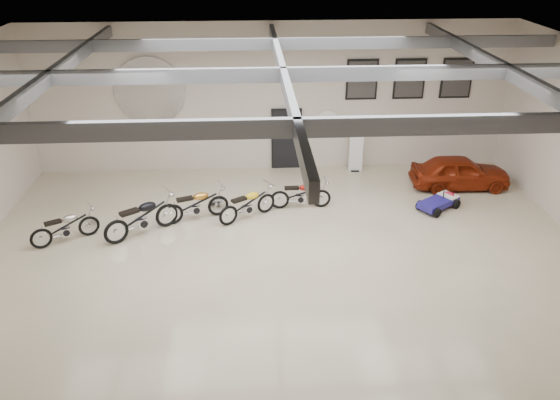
{
  "coord_description": "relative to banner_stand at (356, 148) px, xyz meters",
  "views": [
    {
      "loc": [
        -0.76,
        -11.78,
        7.62
      ],
      "look_at": [
        0.0,
        1.2,
        1.1
      ],
      "focal_mm": 35.0,
      "sensor_mm": 36.0,
      "label": 1
    }
  ],
  "objects": [
    {
      "name": "door",
      "position": [
        -2.37,
        0.45,
        0.2
      ],
      "size": [
        0.92,
        0.08,
        2.1
      ],
      "primitive_type": "cube",
      "color": "black",
      "rests_on": "back_wall"
    },
    {
      "name": "motorcycle_silver",
      "position": [
        -8.64,
        -4.27,
        -0.38
      ],
      "size": [
        1.82,
        1.36,
        0.93
      ],
      "primitive_type": null,
      "rotation": [
        0.0,
        0.0,
        0.52
      ],
      "color": "silver",
      "rests_on": "floor"
    },
    {
      "name": "oil_sign",
      "position": [
        -0.97,
        0.45,
        0.85
      ],
      "size": [
        0.72,
        0.1,
        0.72
      ],
      "primitive_type": null,
      "color": "white",
      "rests_on": "back_wall"
    },
    {
      "name": "poster_right",
      "position": [
        3.33,
        0.46,
        2.25
      ],
      "size": [
        1.05,
        0.08,
        1.35
      ],
      "primitive_type": null,
      "color": "black",
      "rests_on": "back_wall"
    },
    {
      "name": "motorcycle_gold",
      "position": [
        -5.25,
        -3.23,
        -0.34
      ],
      "size": [
        2.03,
        1.24,
        1.01
      ],
      "primitive_type": null,
      "rotation": [
        0.0,
        0.0,
        0.35
      ],
      "color": "silver",
      "rests_on": "floor"
    },
    {
      "name": "ceiling_beams",
      "position": [
        -2.87,
        -5.5,
        3.9
      ],
      "size": [
        15.8,
        11.8,
        0.32
      ],
      "primitive_type": null,
      "color": "#5C5E64",
      "rests_on": "ceiling"
    },
    {
      "name": "motorcycle_black",
      "position": [
        -6.64,
        -4.01,
        -0.29
      ],
      "size": [
        2.14,
        1.8,
        1.12
      ],
      "primitive_type": null,
      "rotation": [
        0.0,
        0.0,
        0.62
      ],
      "color": "silver",
      "rests_on": "floor"
    },
    {
      "name": "go_kart",
      "position": [
        2.09,
        -2.91,
        -0.55
      ],
      "size": [
        1.77,
        1.54,
        0.6
      ],
      "primitive_type": null,
      "rotation": [
        0.0,
        0.0,
        0.6
      ],
      "color": "navy",
      "rests_on": "floor"
    },
    {
      "name": "back_wall",
      "position": [
        -2.87,
        0.5,
        1.65
      ],
      "size": [
        16.0,
        0.02,
        5.0
      ],
      "primitive_type": "cube",
      "color": "beige",
      "rests_on": "floor"
    },
    {
      "name": "floor",
      "position": [
        -2.87,
        -5.5,
        -0.85
      ],
      "size": [
        16.0,
        12.0,
        0.01
      ],
      "primitive_type": "cube",
      "color": "beige",
      "rests_on": "ground"
    },
    {
      "name": "motorcycle_red",
      "position": [
        -2.16,
        -2.66,
        -0.38
      ],
      "size": [
        1.8,
        0.58,
        0.93
      ],
      "primitive_type": null,
      "rotation": [
        0.0,
        0.0,
        0.01
      ],
      "color": "silver",
      "rests_on": "floor"
    },
    {
      "name": "vintage_car",
      "position": [
        3.13,
        -1.5,
        -0.31
      ],
      "size": [
        1.34,
        3.16,
        1.07
      ],
      "primitive_type": "imported",
      "rotation": [
        0.0,
        0.0,
        1.55
      ],
      "color": "maroon",
      "rests_on": "floor"
    },
    {
      "name": "poster_left",
      "position": [
        0.13,
        0.46,
        2.25
      ],
      "size": [
        1.05,
        0.08,
        1.35
      ],
      "primitive_type": null,
      "color": "black",
      "rests_on": "back_wall"
    },
    {
      "name": "ceiling",
      "position": [
        -2.87,
        -5.5,
        4.15
      ],
      "size": [
        16.0,
        12.0,
        0.01
      ],
      "primitive_type": "cube",
      "color": "gray",
      "rests_on": "back_wall"
    },
    {
      "name": "logo_plaque",
      "position": [
        -6.87,
        0.45,
        1.95
      ],
      "size": [
        2.3,
        0.06,
        1.16
      ],
      "primitive_type": null,
      "color": "silver",
      "rests_on": "back_wall"
    },
    {
      "name": "poster_mid",
      "position": [
        1.73,
        0.46,
        2.25
      ],
      "size": [
        1.05,
        0.08,
        1.35
      ],
      "primitive_type": null,
      "color": "black",
      "rests_on": "back_wall"
    },
    {
      "name": "banner_stand",
      "position": [
        0.0,
        0.0,
        0.0
      ],
      "size": [
        0.47,
        0.21,
        1.7
      ],
      "primitive_type": null,
      "rotation": [
        0.0,
        0.0,
        -0.07
      ],
      "color": "white",
      "rests_on": "floor"
    },
    {
      "name": "motorcycle_yellow",
      "position": [
        -3.75,
        -3.25,
        -0.36
      ],
      "size": [
        1.87,
        1.49,
        0.97
      ],
      "primitive_type": null,
      "rotation": [
        0.0,
        0.0,
        0.57
      ],
      "color": "silver",
      "rests_on": "floor"
    }
  ]
}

